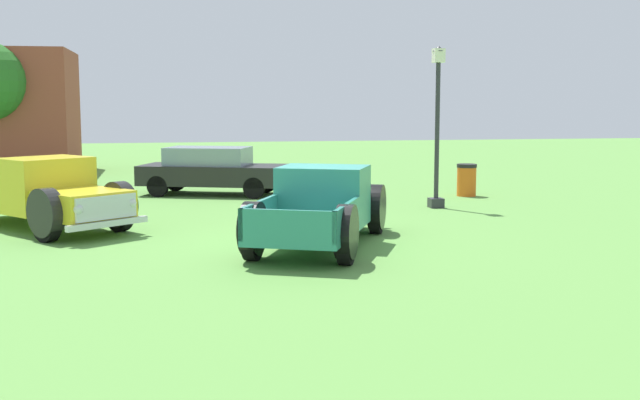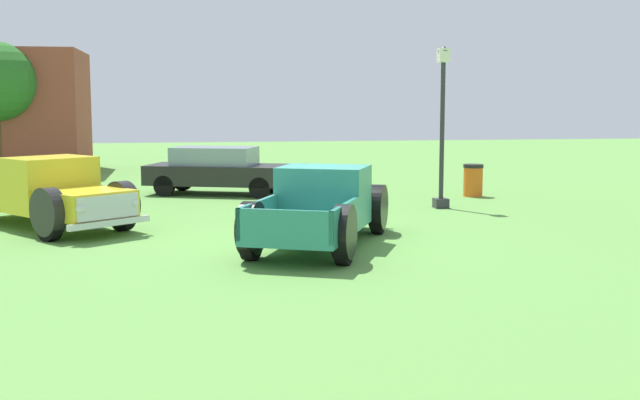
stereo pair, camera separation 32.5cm
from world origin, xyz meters
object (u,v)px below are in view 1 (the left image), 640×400
at_px(lamp_post_near, 437,124).
at_px(trash_can, 467,180).
at_px(pickup_truck_foreground, 324,206).
at_px(sedan_distant_a, 212,170).
at_px(pickup_truck_behind_left, 47,195).

distance_m(lamp_post_near, trash_can, 3.37).
relative_size(pickup_truck_foreground, lamp_post_near, 1.25).
distance_m(sedan_distant_a, trash_can, 7.60).
distance_m(pickup_truck_foreground, lamp_post_near, 6.25).
relative_size(sedan_distant_a, lamp_post_near, 1.10).
height_order(lamp_post_near, trash_can, lamp_post_near).
bearing_deg(pickup_truck_foreground, sedan_distant_a, 100.99).
bearing_deg(trash_can, lamp_post_near, -127.19).
xyz_separation_m(sedan_distant_a, trash_can, (7.38, -1.79, -0.27)).
xyz_separation_m(pickup_truck_behind_left, trash_can, (11.28, 4.17, -0.27)).
bearing_deg(lamp_post_near, sedan_distant_a, 143.96).
bearing_deg(pickup_truck_behind_left, sedan_distant_a, 56.81).
bearing_deg(sedan_distant_a, lamp_post_near, -36.04).
bearing_deg(pickup_truck_behind_left, pickup_truck_foreground, -26.25).
height_order(pickup_truck_behind_left, sedan_distant_a, pickup_truck_behind_left).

